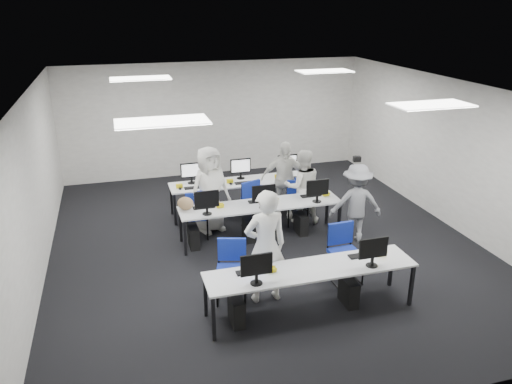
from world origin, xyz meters
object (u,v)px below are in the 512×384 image
object	(u,v)px
chair_0	(232,281)
student_3	(284,179)
chair_5	(204,215)
student_2	(210,190)
student_1	(302,187)
chair_2	(197,224)
student_0	(265,247)
desk_mid	(261,207)
chair_7	(300,202)
chair_4	(297,210)
desk_front	(311,271)
chair_3	(257,214)
photographer	(356,203)
chair_1	(344,264)
chair_6	(252,208)

from	to	relation	value
chair_0	student_3	bearing A→B (deg)	73.72
chair_5	student_2	distance (m)	0.63
student_1	student_3	size ratio (longest dim) A/B	0.95
chair_2	student_0	distance (m)	2.71
desk_mid	chair_7	bearing A→B (deg)	37.70
chair_4	chair_7	size ratio (longest dim) A/B	0.96
chair_2	student_1	distance (m)	2.33
chair_4	student_1	distance (m)	0.53
chair_0	student_1	distance (m)	3.30
student_3	student_2	bearing A→B (deg)	-152.93
desk_front	chair_4	distance (m)	3.26
chair_7	desk_front	bearing A→B (deg)	-108.88
chair_3	chair_4	world-z (taller)	chair_3
chair_3	chair_4	bearing A→B (deg)	-21.14
desk_mid	photographer	distance (m)	1.84
chair_0	chair_1	bearing A→B (deg)	17.19
chair_4	chair_5	distance (m)	1.97
chair_5	desk_front	bearing A→B (deg)	-77.95
chair_5	chair_2	bearing A→B (deg)	-125.11
chair_0	chair_7	xyz separation A→B (m)	(2.25, 2.86, -0.01)
chair_6	student_1	bearing A→B (deg)	-20.96
desk_mid	chair_6	xyz separation A→B (m)	(0.08, 0.95, -0.42)
chair_1	chair_2	bearing A→B (deg)	129.33
student_2	student_3	distance (m)	1.70
chair_4	student_3	world-z (taller)	student_3
student_2	photographer	size ratio (longest dim) A/B	1.13
chair_0	student_0	world-z (taller)	student_0
chair_1	chair_5	bearing A→B (deg)	122.78
chair_2	student_0	size ratio (longest dim) A/B	0.47
chair_0	photographer	xyz separation A→B (m)	(2.80, 1.34, 0.48)
chair_3	student_1	distance (m)	1.12
student_2	student_3	size ratio (longest dim) A/B	1.05
photographer	student_0	bearing A→B (deg)	45.90
chair_4	chair_6	bearing A→B (deg)	166.96
chair_0	photographer	world-z (taller)	photographer
chair_5	chair_6	bearing A→B (deg)	4.48
student_1	photographer	xyz separation A→B (m)	(0.67, -1.14, -0.01)
chair_5	chair_4	bearing A→B (deg)	-12.91
desk_front	chair_0	xyz separation A→B (m)	(-1.06, 0.66, -0.38)
chair_5	student_0	xyz separation A→B (m)	(0.44, -2.89, 0.64)
chair_3	desk_front	bearing A→B (deg)	-111.15
desk_mid	chair_3	bearing A→B (deg)	83.46
chair_6	student_2	xyz separation A→B (m)	(-0.96, -0.29, 0.63)
student_3	chair_6	bearing A→B (deg)	-163.19
desk_front	chair_5	distance (m)	3.55
student_1	student_2	xyz separation A→B (m)	(-1.95, 0.13, 0.09)
chair_1	chair_7	xyz separation A→B (m)	(0.29, 2.83, -0.01)
student_1	chair_0	bearing A→B (deg)	59.29
chair_7	student_0	xyz separation A→B (m)	(-1.75, -3.02, 0.63)
chair_0	chair_3	bearing A→B (deg)	81.96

